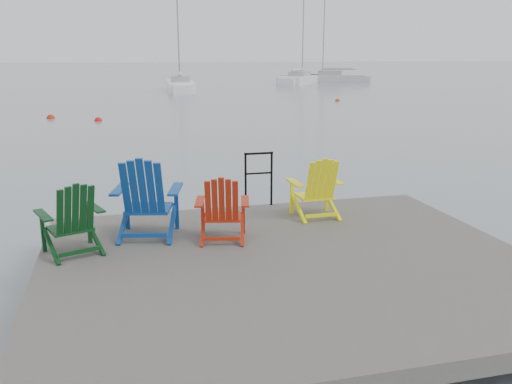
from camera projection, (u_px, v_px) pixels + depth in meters
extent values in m
plane|color=slate|center=(289.00, 297.00, 6.76)|extent=(400.00, 400.00, 0.00)
cube|color=#2F2C2A|center=(289.00, 267.00, 6.66)|extent=(6.00, 5.00, 0.20)
cylinder|color=black|center=(76.00, 273.00, 8.25)|extent=(0.26, 0.26, 1.20)
cylinder|color=black|center=(248.00, 257.00, 8.90)|extent=(0.26, 0.26, 1.20)
cylinder|color=black|center=(396.00, 244.00, 9.54)|extent=(0.26, 0.26, 1.20)
cylinder|color=black|center=(246.00, 180.00, 8.83)|extent=(0.04, 0.04, 0.90)
cylinder|color=black|center=(272.00, 179.00, 8.93)|extent=(0.04, 0.04, 0.90)
cylinder|color=black|center=(259.00, 153.00, 8.78)|extent=(0.48, 0.04, 0.04)
cylinder|color=black|center=(259.00, 173.00, 8.86)|extent=(0.44, 0.03, 0.03)
cube|color=black|center=(70.00, 228.00, 6.85)|extent=(0.62, 0.58, 0.04)
cube|color=black|center=(43.00, 232.00, 6.85)|extent=(0.06, 0.06, 0.52)
cube|color=black|center=(89.00, 224.00, 7.17)|extent=(0.06, 0.06, 0.52)
cube|color=black|center=(43.00, 215.00, 6.60)|extent=(0.30, 0.57, 0.03)
cube|color=black|center=(94.00, 207.00, 6.95)|extent=(0.30, 0.57, 0.03)
cube|color=black|center=(75.00, 210.00, 6.53)|extent=(0.51, 0.38, 0.64)
cube|color=navy|center=(149.00, 208.00, 7.51)|extent=(0.71, 0.66, 0.04)
cube|color=navy|center=(127.00, 208.00, 7.73)|extent=(0.07, 0.07, 0.63)
cube|color=navy|center=(177.00, 207.00, 7.74)|extent=(0.07, 0.07, 0.63)
cube|color=navy|center=(120.00, 189.00, 7.41)|extent=(0.29, 0.70, 0.03)
cube|color=navy|center=(175.00, 189.00, 7.42)|extent=(0.29, 0.70, 0.03)
cube|color=navy|center=(142.00, 189.00, 7.06)|extent=(0.61, 0.41, 0.77)
cube|color=#A9220C|center=(223.00, 217.00, 7.37)|extent=(0.56, 0.52, 0.04)
cube|color=#A9220C|center=(203.00, 216.00, 7.54)|extent=(0.05, 0.05, 0.50)
cube|color=#A9220C|center=(243.00, 216.00, 7.56)|extent=(0.05, 0.05, 0.50)
cube|color=#A9220C|center=(200.00, 202.00, 7.29)|extent=(0.22, 0.56, 0.02)
cube|color=#A9220C|center=(245.00, 201.00, 7.30)|extent=(0.22, 0.56, 0.02)
cube|color=#A9220C|center=(222.00, 201.00, 7.01)|extent=(0.48, 0.32, 0.62)
cube|color=#FFFA0E|center=(314.00, 196.00, 8.39)|extent=(0.51, 0.45, 0.04)
cube|color=#FFFA0E|center=(292.00, 197.00, 8.50)|extent=(0.05, 0.05, 0.53)
cube|color=#FFFA0E|center=(327.00, 195.00, 8.65)|extent=(0.05, 0.05, 0.53)
cube|color=#FFFA0E|center=(295.00, 183.00, 8.24)|extent=(0.12, 0.58, 0.03)
cube|color=#FFFA0E|center=(334.00, 180.00, 8.40)|extent=(0.12, 0.58, 0.03)
cube|color=#FFFA0E|center=(322.00, 181.00, 8.03)|extent=(0.47, 0.25, 0.65)
cube|color=white|center=(180.00, 88.00, 43.93)|extent=(2.58, 7.96, 1.10)
cube|color=#9E9EA3|center=(180.00, 80.00, 43.39)|extent=(1.59, 2.45, 0.55)
cylinder|color=gray|center=(178.00, 18.00, 42.96)|extent=(0.12, 0.12, 9.80)
cube|color=white|center=(301.00, 81.00, 55.24)|extent=(7.02, 8.57, 1.10)
cube|color=#9E9EA3|center=(300.00, 74.00, 54.67)|extent=(2.86, 3.11, 0.55)
cylinder|color=gray|center=(303.00, 19.00, 54.13)|extent=(0.12, 0.12, 11.09)
cube|color=silver|center=(326.00, 80.00, 57.89)|extent=(8.23, 5.67, 1.10)
cube|color=#9E9EA3|center=(330.00, 73.00, 57.63)|extent=(2.86, 2.45, 0.55)
cylinder|color=gray|center=(324.00, 25.00, 56.58)|extent=(0.12, 0.12, 10.22)
sphere|color=red|center=(98.00, 121.00, 24.49)|extent=(0.35, 0.35, 0.35)
sphere|color=red|center=(51.00, 118.00, 25.43)|extent=(0.38, 0.38, 0.38)
sphere|color=#BD3B0B|center=(338.00, 101.00, 34.80)|extent=(0.32, 0.32, 0.32)
sphere|color=#F3420E|center=(184.00, 90.00, 45.17)|extent=(0.41, 0.41, 0.41)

